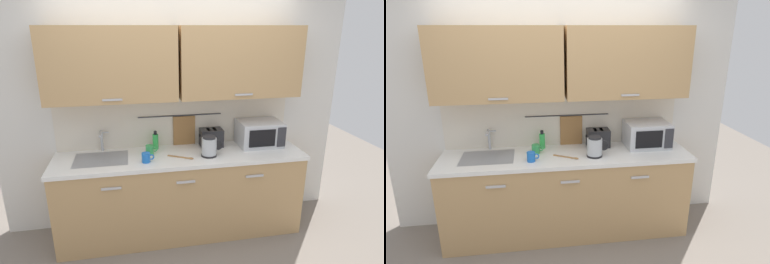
% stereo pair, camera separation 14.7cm
% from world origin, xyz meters
% --- Properties ---
extents(ground, '(8.00, 8.00, 0.00)m').
position_xyz_m(ground, '(0.00, 0.00, 0.00)').
color(ground, slate).
extents(counter_unit, '(2.53, 0.64, 0.90)m').
position_xyz_m(counter_unit, '(-0.01, 0.30, 0.46)').
color(counter_unit, tan).
rests_on(counter_unit, ground).
extents(back_wall_assembly, '(3.70, 0.41, 2.50)m').
position_xyz_m(back_wall_assembly, '(0.00, 0.53, 1.52)').
color(back_wall_assembly, silver).
rests_on(back_wall_assembly, ground).
extents(sink_faucet, '(0.09, 0.17, 0.22)m').
position_xyz_m(sink_faucet, '(-0.79, 0.53, 1.04)').
color(sink_faucet, '#B2B5BA').
rests_on(sink_faucet, counter_unit).
extents(microwave, '(0.46, 0.35, 0.27)m').
position_xyz_m(microwave, '(0.89, 0.41, 1.04)').
color(microwave, silver).
rests_on(microwave, counter_unit).
extents(electric_kettle, '(0.23, 0.16, 0.21)m').
position_xyz_m(electric_kettle, '(0.28, 0.20, 1.00)').
color(electric_kettle, black).
rests_on(electric_kettle, counter_unit).
extents(dish_soap_bottle, '(0.06, 0.06, 0.20)m').
position_xyz_m(dish_soap_bottle, '(-0.24, 0.50, 0.99)').
color(dish_soap_bottle, green).
rests_on(dish_soap_bottle, counter_unit).
extents(mug_near_sink, '(0.12, 0.08, 0.09)m').
position_xyz_m(mug_near_sink, '(-0.35, 0.16, 0.95)').
color(mug_near_sink, blue).
rests_on(mug_near_sink, counter_unit).
extents(toaster, '(0.26, 0.17, 0.19)m').
position_xyz_m(toaster, '(0.36, 0.47, 1.00)').
color(toaster, '#232326').
rests_on(toaster, counter_unit).
extents(mug_by_kettle, '(0.12, 0.08, 0.09)m').
position_xyz_m(mug_by_kettle, '(-0.31, 0.36, 0.95)').
color(mug_by_kettle, green).
rests_on(mug_by_kettle, counter_unit).
extents(wooden_spoon, '(0.25, 0.16, 0.01)m').
position_xyz_m(wooden_spoon, '(0.01, 0.19, 0.91)').
color(wooden_spoon, '#9E7042').
rests_on(wooden_spoon, counter_unit).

